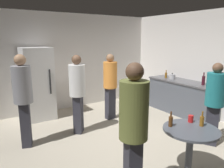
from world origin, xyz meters
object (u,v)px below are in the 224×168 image
person_in_gray_shirt (23,94)px  plastic_cup_red (191,119)px  beer_bottle_brown (171,121)px  beer_bottle_amber (202,121)px  person_in_white_shirt (77,88)px  person_in_teal_shirt (215,98)px  kettle (172,77)px  person_in_olive_shirt (133,125)px  person_in_orange_shirt (110,82)px  refrigerator (38,84)px  beer_bottle_on_counter (166,75)px  foreground_table (191,135)px  wine_bottle_on_counter (203,80)px

person_in_gray_shirt → plastic_cup_red: bearing=-27.1°
beer_bottle_brown → person_in_gray_shirt: 2.62m
beer_bottle_amber → person_in_white_shirt: (-0.99, 2.27, 0.17)m
beer_bottle_amber → person_in_teal_shirt: size_ratio=0.14×
kettle → beer_bottle_brown: size_ratio=1.06×
kettle → beer_bottle_amber: bearing=-129.6°
person_in_teal_shirt → beer_bottle_amber: bearing=-6.9°
person_in_olive_shirt → person_in_orange_shirt: person_in_olive_shirt is taller
refrigerator → beer_bottle_on_counter: (3.29, -1.17, 0.08)m
person_in_white_shirt → kettle: bearing=39.9°
foreground_table → person_in_white_shirt: size_ratio=0.47×
beer_bottle_amber → person_in_gray_shirt: (-2.06, 2.26, 0.21)m
kettle → person_in_white_shirt: (-2.82, 0.05, 0.02)m
person_in_olive_shirt → beer_bottle_brown: bearing=31.6°
kettle → foreground_table: bearing=-133.0°
refrigerator → person_in_teal_shirt: (2.40, -3.22, 0.02)m
beer_bottle_amber → foreground_table: bearing=175.0°
beer_bottle_on_counter → person_in_orange_shirt: bearing=175.2°
beer_bottle_amber → person_in_olive_shirt: 1.30m
person_in_white_shirt → person_in_gray_shirt: bearing=-138.4°
person_in_olive_shirt → kettle: bearing=52.7°
foreground_table → person_in_orange_shirt: size_ratio=0.49×
person_in_white_shirt → person_in_teal_shirt: bearing=-3.3°
refrigerator → beer_bottle_on_counter: size_ratio=7.83×
refrigerator → beer_bottle_on_counter: 3.49m
beer_bottle_on_counter → beer_bottle_amber: 3.06m
beer_bottle_brown → plastic_cup_red: beer_bottle_brown is taller
plastic_cup_red → person_in_gray_shirt: person_in_gray_shirt is taller
plastic_cup_red → person_in_gray_shirt: 2.93m
refrigerator → person_in_white_shirt: refrigerator is taller
refrigerator → kettle: size_ratio=7.38×
person_in_orange_shirt → person_in_gray_shirt: bearing=-86.1°
kettle → person_in_olive_shirt: (-3.12, -2.20, 0.07)m
person_in_white_shirt → person_in_teal_shirt: 2.69m
person_in_teal_shirt → person_in_orange_shirt: size_ratio=0.96×
kettle → beer_bottle_on_counter: beer_bottle_on_counter is taller
refrigerator → person_in_teal_shirt: 4.02m
refrigerator → beer_bottle_brown: (1.06, -3.37, -0.08)m
foreground_table → person_in_orange_shirt: bearing=84.4°
wine_bottle_on_counter → person_in_gray_shirt: 4.07m
refrigerator → person_in_teal_shirt: size_ratio=1.13×
plastic_cup_red → person_in_teal_shirt: bearing=12.4°
beer_bottle_amber → plastic_cup_red: (-0.01, 0.19, -0.03)m
refrigerator → wine_bottle_on_counter: bearing=-34.8°
beer_bottle_on_counter → foreground_table: bearing=-130.0°
person_in_gray_shirt → person_in_orange_shirt: (2.10, 0.34, -0.06)m
plastic_cup_red → person_in_orange_shirt: (0.04, 2.41, 0.17)m
person_in_gray_shirt → person_in_olive_shirt: bearing=-52.6°
wine_bottle_on_counter → plastic_cup_red: wine_bottle_on_counter is taller
wine_bottle_on_counter → foreground_table: 2.49m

